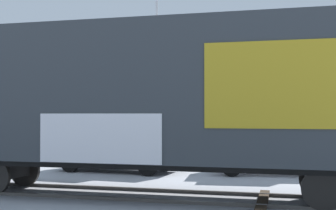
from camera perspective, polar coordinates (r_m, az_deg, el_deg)
The scene contains 7 objects.
ground_plane at distance 11.83m, azimuth -4.18°, elevation -11.14°, with size 260.00×260.00×0.00m, color #B2B5BC.
track at distance 11.83m, azimuth -4.43°, elevation -10.94°, with size 60.01×2.77×0.08m.
freight_car at distance 11.51m, azimuth -1.98°, elevation 1.04°, with size 14.64×3.23×4.43m.
flagpole at distance 21.26m, azimuth -1.12°, elevation 7.66°, with size 1.02×1.18×8.41m.
hillside at distance 89.37m, azimuth 12.39°, elevation 0.54°, with size 148.20×28.47×12.91m.
parked_car_black at distance 16.73m, azimuth -6.29°, elevation -5.32°, with size 4.50×2.21×1.63m.
parked_car_white at distance 16.18m, azimuth 12.93°, elevation -5.52°, with size 4.50×2.20×1.58m.
Camera 1 is at (3.79, -11.01, 2.06)m, focal length 49.20 mm.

